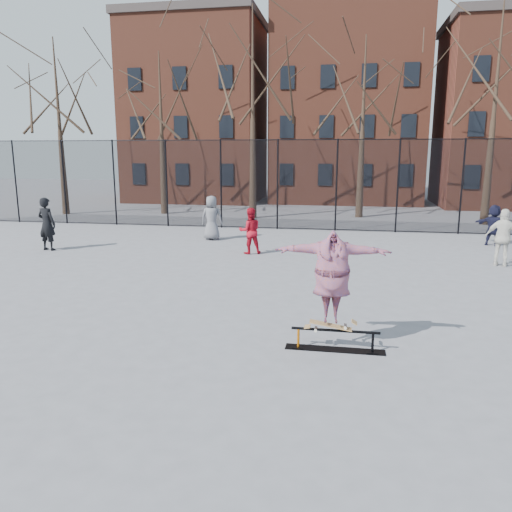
% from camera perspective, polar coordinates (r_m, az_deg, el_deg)
% --- Properties ---
extents(ground, '(100.00, 100.00, 0.00)m').
position_cam_1_polar(ground, '(9.99, 0.20, -8.31)').
color(ground, slate).
extents(skate_rail, '(1.75, 0.27, 0.39)m').
position_cam_1_polar(skate_rail, '(9.04, 9.01, -9.66)').
color(skate_rail, black).
rests_on(skate_rail, ground).
extents(skateboard, '(0.80, 0.19, 0.10)m').
position_cam_1_polar(skateboard, '(8.95, 8.52, -7.95)').
color(skateboard, '#9C6C3E').
rests_on(skateboard, skate_rail).
extents(skater, '(2.03, 0.69, 1.62)m').
position_cam_1_polar(skater, '(8.70, 8.69, -2.63)').
color(skater, '#483687').
rests_on(skater, skateboard).
extents(bystander_grey, '(0.86, 0.57, 1.76)m').
position_cam_1_polar(bystander_grey, '(19.87, -5.08, 4.36)').
color(bystander_grey, slate).
rests_on(bystander_grey, ground).
extents(bystander_black, '(0.75, 0.56, 1.88)m').
position_cam_1_polar(bystander_black, '(19.14, -22.79, 3.39)').
color(bystander_black, black).
rests_on(bystander_black, ground).
extents(bystander_red, '(0.93, 0.83, 1.58)m').
position_cam_1_polar(bystander_red, '(17.07, -0.70, 2.88)').
color(bystander_red, '#AF0F1F').
rests_on(bystander_red, ground).
extents(bystander_white, '(1.12, 0.77, 1.76)m').
position_cam_1_polar(bystander_white, '(16.92, 26.42, 1.88)').
color(bystander_white, silver).
rests_on(bystander_white, ground).
extents(bystander_navy, '(1.45, 1.14, 1.53)m').
position_cam_1_polar(bystander_navy, '(20.58, 25.52, 3.20)').
color(bystander_navy, black).
rests_on(bystander_navy, ground).
extents(fence, '(34.03, 0.07, 4.00)m').
position_cam_1_polar(fence, '(22.34, 6.04, 8.20)').
color(fence, black).
rests_on(fence, ground).
extents(tree_row, '(33.66, 7.46, 10.67)m').
position_cam_1_polar(tree_row, '(26.75, 6.47, 20.16)').
color(tree_row, black).
rests_on(tree_row, ground).
extents(rowhouses, '(29.00, 7.00, 13.00)m').
position_cam_1_polar(rowhouses, '(35.35, 9.07, 15.93)').
color(rowhouses, brown).
rests_on(rowhouses, ground).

